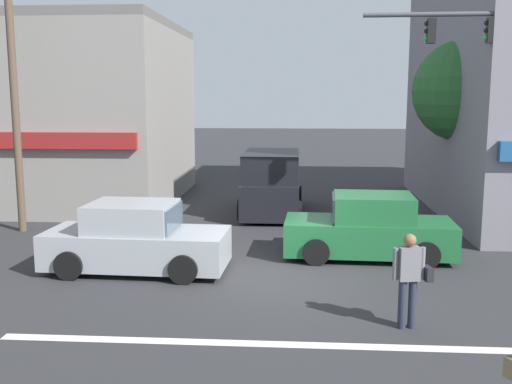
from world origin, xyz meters
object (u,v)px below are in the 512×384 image
Objects in this scene: street_tree at (464,92)px; sedan_crossing_rightbound at (136,240)px; pedestrian_mid_crossing at (410,275)px; utility_pole_far_right at (496,88)px; van_approaching_near at (272,184)px; sedan_crossing_leftbound at (369,229)px; utility_pole_near_left at (14,98)px.

street_tree is 11.48m from sedan_crossing_rightbound.
pedestrian_mid_crossing reaches higher than sedan_crossing_rightbound.
utility_pole_far_right reaches higher than sedan_crossing_rightbound.
van_approaching_near reaches higher than sedan_crossing_rightbound.
sedan_crossing_leftbound is (-3.42, -4.94, -3.38)m from street_tree.
van_approaching_near is 6.07m from sedan_crossing_leftbound.
street_tree is 0.76× the size of utility_pole_near_left.
utility_pole_near_left reaches higher than van_approaching_near.
utility_pole_far_right is (15.04, 4.98, 0.34)m from utility_pole_near_left.
utility_pole_near_left is 4.49× the size of pedestrian_mid_crossing.
utility_pole_near_left is 0.92× the size of utility_pole_far_right.
utility_pole_far_right reaches higher than pedestrian_mid_crossing.
street_tree reaches higher than sedan_crossing_leftbound.
utility_pole_near_left is 12.50m from pedestrian_mid_crossing.
sedan_crossing_leftbound is 4.58m from pedestrian_mid_crossing.
van_approaching_near is at bearing 68.17° from sedan_crossing_rightbound.
street_tree reaches higher than van_approaching_near.
van_approaching_near reaches higher than pedestrian_mid_crossing.
pedestrian_mid_crossing reaches higher than sedan_crossing_leftbound.
sedan_crossing_rightbound is at bearing -140.38° from utility_pole_far_right.
utility_pole_near_left is at bearing -161.69° from utility_pole_far_right.
utility_pole_far_right is at bearing 54.65° from sedan_crossing_leftbound.
sedan_crossing_leftbound is (2.65, -5.45, -0.29)m from van_approaching_near.
van_approaching_near is 1.10× the size of sedan_crossing_leftbound.
utility_pole_near_left is at bearing 139.81° from sedan_crossing_rightbound.
van_approaching_near is 1.10× the size of sedan_crossing_rightbound.
van_approaching_near is at bearing -167.10° from utility_pole_far_right.
utility_pole_near_left is 6.66m from sedan_crossing_rightbound.
sedan_crossing_rightbound is at bearing 151.39° from pedestrian_mid_crossing.
pedestrian_mid_crossing is at bearing -34.16° from utility_pole_near_left.
sedan_crossing_rightbound is at bearing -40.19° from utility_pole_near_left.
utility_pole_far_right is at bearing 53.21° from street_tree.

